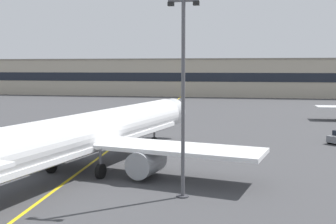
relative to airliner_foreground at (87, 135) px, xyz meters
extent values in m
plane|color=#3D3D3F|center=(-1.90, -9.00, -3.37)|extent=(400.00, 400.00, 0.00)
cube|color=yellow|center=(-1.90, 21.00, -3.37)|extent=(11.35, 179.68, 0.01)
cylinder|color=white|center=(0.03, 0.14, 0.13)|extent=(11.44, 35.98, 3.80)
cone|color=white|center=(4.18, 18.99, 0.13)|extent=(4.08, 3.31, 3.61)
cube|color=white|center=(0.03, 0.14, -0.91)|extent=(10.75, 33.15, 0.44)
cube|color=black|center=(3.77, 17.14, 0.80)|extent=(3.02, 1.69, 0.60)
cube|color=white|center=(0.16, 0.73, -0.72)|extent=(32.28, 11.56, 0.36)
cylinder|color=gray|center=(-6.11, 1.08, -1.94)|extent=(3.02, 4.01, 2.30)
cylinder|color=black|center=(-5.71, 2.89, -1.94)|extent=(1.95, 0.60, 1.95)
cylinder|color=gray|center=(6.00, -1.58, -1.94)|extent=(3.02, 4.01, 2.30)
cylinder|color=black|center=(6.40, 0.23, -1.94)|extent=(1.95, 0.60, 1.95)
cylinder|color=#4C4C51|center=(3.14, 14.31, -1.89)|extent=(0.24, 0.24, 1.60)
cylinder|color=black|center=(3.14, 14.31, -2.92)|extent=(0.58, 0.96, 0.90)
cylinder|color=#4C4C51|center=(-2.94, -1.25, -1.59)|extent=(0.24, 0.24, 1.60)
cylinder|color=black|center=(-2.94, -1.25, -2.72)|extent=(0.67, 1.36, 1.30)
cylinder|color=#4C4C51|center=(2.14, -2.37, -1.59)|extent=(0.24, 0.24, 1.60)
cylinder|color=black|center=(2.14, -2.37, -2.72)|extent=(0.67, 1.36, 1.30)
cylinder|color=#515156|center=(9.84, -6.06, 3.80)|extent=(0.28, 0.28, 14.34)
cylinder|color=#333338|center=(9.84, -6.06, -3.32)|extent=(0.90, 0.90, 0.10)
cube|color=#515156|center=(9.84, -6.06, 10.82)|extent=(2.20, 0.16, 0.16)
cube|color=black|center=(8.94, -6.06, 10.62)|extent=(0.44, 0.36, 0.28)
cube|color=black|center=(10.74, -6.06, 10.62)|extent=(0.44, 0.36, 0.28)
cylinder|color=black|center=(24.58, 18.99, -3.05)|extent=(0.61, 0.61, 0.64)
cube|color=#B2A893|center=(-3.40, 103.94, 2.62)|extent=(161.12, 12.00, 11.98)
cube|color=black|center=(-3.40, 97.89, 3.02)|extent=(154.67, 0.12, 2.80)
cube|color=gray|center=(-3.40, 103.94, 8.81)|extent=(161.52, 12.40, 0.40)
camera|label=1|loc=(14.37, -35.95, 6.16)|focal=44.95mm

